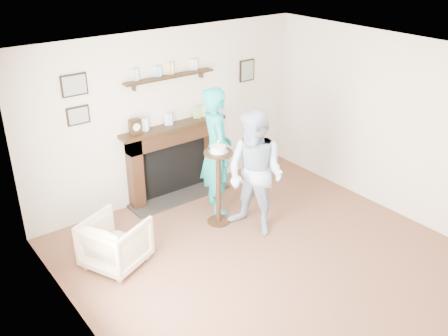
{
  "coord_description": "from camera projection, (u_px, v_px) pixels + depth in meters",
  "views": [
    {
      "loc": [
        -3.51,
        -3.47,
        3.69
      ],
      "look_at": [
        -0.2,
        0.9,
        1.08
      ],
      "focal_mm": 40.0,
      "sensor_mm": 36.0,
      "label": 1
    }
  ],
  "objects": [
    {
      "name": "ground",
      "position": [
        283.0,
        270.0,
        6.0
      ],
      "size": [
        5.0,
        5.0,
        0.0
      ],
      "primitive_type": "plane",
      "color": "brown",
      "rests_on": "ground"
    },
    {
      "name": "room_shell",
      "position": [
        249.0,
        127.0,
        5.8
      ],
      "size": [
        4.54,
        5.02,
        2.52
      ],
      "color": "silver",
      "rests_on": "ground"
    },
    {
      "name": "armchair",
      "position": [
        118.0,
        263.0,
        6.11
      ],
      "size": [
        0.9,
        0.89,
        0.62
      ],
      "primitive_type": "imported",
      "rotation": [
        0.0,
        0.0,
        2.0
      ],
      "color": "tan",
      "rests_on": "ground"
    },
    {
      "name": "man",
      "position": [
        254.0,
        229.0,
        6.81
      ],
      "size": [
        0.84,
        0.97,
        1.7
      ],
      "primitive_type": "imported",
      "rotation": [
        0.0,
        0.0,
        -1.3
      ],
      "color": "silver",
      "rests_on": "ground"
    },
    {
      "name": "woman",
      "position": [
        217.0,
        208.0,
        7.32
      ],
      "size": [
        0.64,
        0.78,
        1.84
      ],
      "primitive_type": "imported",
      "rotation": [
        0.0,
        0.0,
        1.23
      ],
      "color": "teal",
      "rests_on": "ground"
    },
    {
      "name": "pedestal_table",
      "position": [
        218.0,
        173.0,
        6.66
      ],
      "size": [
        0.38,
        0.38,
        1.23
      ],
      "color": "black",
      "rests_on": "ground"
    }
  ]
}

